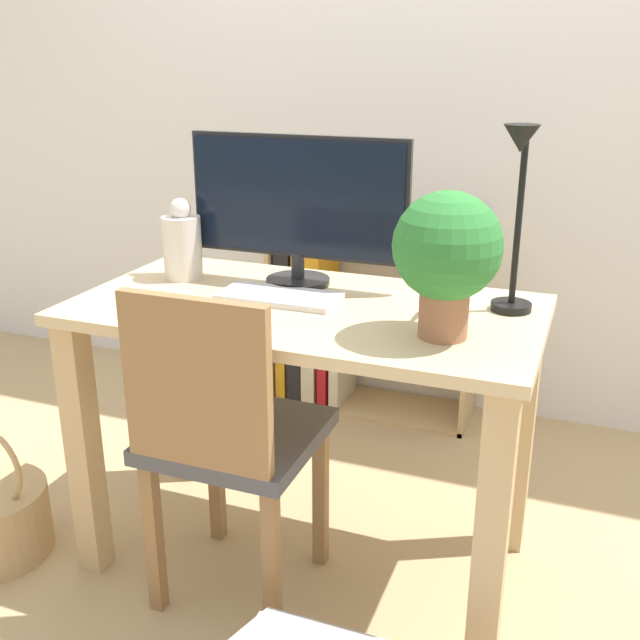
# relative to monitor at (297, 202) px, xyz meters

# --- Properties ---
(ground_plane) EXTENTS (10.00, 10.00, 0.00)m
(ground_plane) POSITION_rel_monitor_xyz_m (0.09, -0.16, -0.98)
(ground_plane) COLOR tan
(wall_back) EXTENTS (8.00, 0.05, 2.60)m
(wall_back) POSITION_rel_monitor_xyz_m (0.09, 0.99, 0.32)
(wall_back) COLOR white
(wall_back) RESTS_ON ground_plane
(desk) EXTENTS (1.18, 0.62, 0.76)m
(desk) POSITION_rel_monitor_xyz_m (0.09, -0.16, -0.39)
(desk) COLOR #D8BC8C
(desk) RESTS_ON ground_plane
(monitor) EXTENTS (0.61, 0.18, 0.40)m
(monitor) POSITION_rel_monitor_xyz_m (0.00, 0.00, 0.00)
(monitor) COLOR #232326
(monitor) RESTS_ON desk
(keyboard) EXTENTS (0.31, 0.15, 0.02)m
(keyboard) POSITION_rel_monitor_xyz_m (0.01, -0.15, -0.22)
(keyboard) COLOR silver
(keyboard) RESTS_ON desk
(vase) EXTENTS (0.11, 0.11, 0.23)m
(vase) POSITION_rel_monitor_xyz_m (-0.32, -0.06, -0.13)
(vase) COLOR silver
(vase) RESTS_ON desk
(desk_lamp) EXTENTS (0.10, 0.19, 0.46)m
(desk_lamp) POSITION_rel_monitor_xyz_m (0.58, -0.08, 0.05)
(desk_lamp) COLOR black
(desk_lamp) RESTS_ON desk
(potted_plant) EXTENTS (0.24, 0.24, 0.33)m
(potted_plant) POSITION_rel_monitor_xyz_m (0.46, -0.27, -0.03)
(potted_plant) COLOR #9E6647
(potted_plant) RESTS_ON desk
(chair) EXTENTS (0.40, 0.40, 0.87)m
(chair) POSITION_rel_monitor_xyz_m (-0.03, -0.40, -0.50)
(chair) COLOR #4C4C51
(chair) RESTS_ON ground_plane
(bookshelf) EXTENTS (0.80, 0.28, 0.81)m
(bookshelf) POSITION_rel_monitor_xyz_m (-0.18, 0.82, -0.61)
(bookshelf) COLOR tan
(bookshelf) RESTS_ON ground_plane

